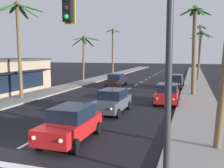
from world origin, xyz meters
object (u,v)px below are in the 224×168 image
Objects in this scene: sedan_lead_at_stop_bar at (71,123)px; palm_right_second at (195,35)px; sedan_parked_mid_kerb at (167,94)px; palm_left_second at (18,27)px; sedan_parked_nearest_kerb at (175,81)px; palm_left_third at (84,47)px; palm_right_third at (201,43)px; traffic_signal_mast at (72,28)px; sedan_third_in_queue at (112,101)px; palm_left_farthest at (113,45)px; sedan_oncoming_far at (116,80)px; palm_right_farthest at (200,38)px.

sedan_lead_at_stop_bar is 0.50× the size of palm_right_second.
palm_left_second is (-13.37, -1.69, 5.81)m from sedan_parked_mid_kerb.
sedan_parked_nearest_kerb is 14.41m from palm_left_third.
palm_left_second is at bearing -156.57° from palm_right_second.
sedan_lead_at_stop_bar is 32.38m from palm_right_third.
sedan_parked_nearest_kerb is at bearing 84.98° from traffic_signal_mast.
sedan_third_in_queue is 1.00× the size of sedan_parked_mid_kerb.
palm_left_third is (-9.91, 24.42, 4.32)m from sedan_lead_at_stop_bar.
palm_right_third is at bearing -26.21° from palm_left_farthest.
sedan_lead_at_stop_bar is 26.70m from palm_left_third.
palm_left_third is 17.89m from palm_right_third.
sedan_lead_at_stop_bar is 6.35m from sedan_third_in_queue.
sedan_lead_at_stop_bar is at bearing -101.87° from palm_right_third.
palm_right_second is (9.48, -4.82, 5.19)m from sedan_oncoming_far.
palm_right_farthest is at bearing 89.49° from palm_right_third.
sedan_parked_nearest_kerb is (7.41, 0.74, 0.00)m from sedan_oncoming_far.
palm_left_second is 16.83m from palm_right_second.
traffic_signal_mast is 1.55× the size of palm_left_third.
palm_right_third reaches higher than sedan_parked_mid_kerb.
palm_right_farthest is at bearing 22.92° from palm_left_farthest.
palm_left_farthest is 28.27m from palm_right_second.
palm_right_third is 0.76× the size of palm_right_farthest.
palm_right_second is (15.51, -8.43, 0.87)m from palm_left_third.
palm_left_farthest is 0.91× the size of palm_right_farthest.
sedan_parked_mid_kerb is 36.38m from palm_right_farthest.
sedan_third_in_queue is (0.10, 6.35, 0.00)m from sedan_lead_at_stop_bar.
sedan_lead_at_stop_bar and sedan_parked_mid_kerb have the same top height.
traffic_signal_mast is 2.40× the size of sedan_third_in_queue.
palm_right_farthest is at bearing 87.91° from palm_right_second.
palm_right_third is at bearing 78.13° from sedan_lead_at_stop_bar.
palm_left_second is at bearing -137.49° from sedan_parked_nearest_kerb.
palm_right_second is at bearing 77.28° from traffic_signal_mast.
sedan_third_in_queue is at bearing 98.29° from traffic_signal_mast.
traffic_signal_mast is 43.65m from palm_left_farthest.
palm_left_third is (-13.44, 2.87, 4.32)m from sedan_parked_nearest_kerb.
palm_right_second is at bearing -92.09° from palm_right_farthest.
sedan_parked_mid_kerb is 0.48× the size of palm_left_farthest.
palm_right_farthest is (16.80, 7.10, 1.42)m from palm_left_farthest.
traffic_signal_mast is 14.39m from sedan_parked_mid_kerb.
sedan_lead_at_stop_bar is at bearing -67.91° from palm_left_third.
palm_right_second reaches higher than sedan_parked_nearest_kerb.
palm_left_farthest is at bearing 108.35° from sedan_oncoming_far.
palm_right_farthest is at bearing 67.68° from sedan_oncoming_far.
palm_right_third reaches higher than sedan_lead_at_stop_bar.
sedan_third_in_queue is 26.27m from palm_right_third.
palm_right_farthest is (3.18, 35.62, 6.64)m from sedan_parked_mid_kerb.
sedan_oncoming_far is 7.44m from sedan_parked_nearest_kerb.
sedan_parked_mid_kerb is 0.57× the size of palm_right_third.
palm_right_farthest is (10.60, 25.81, 6.64)m from sedan_oncoming_far.
sedan_lead_at_stop_bar is 0.57× the size of palm_right_third.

